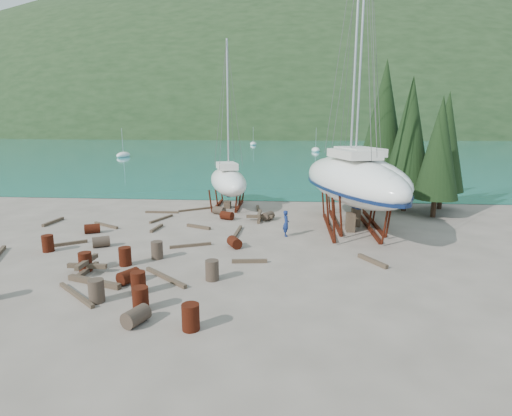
# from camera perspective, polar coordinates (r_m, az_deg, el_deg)

# --- Properties ---
(ground) EXTENTS (600.00, 600.00, 0.00)m
(ground) POSITION_cam_1_polar(r_m,az_deg,el_deg) (20.34, -5.84, -6.96)
(ground) COLOR #6A5F54
(ground) RESTS_ON ground
(bay_water) EXTENTS (700.00, 700.00, 0.00)m
(bay_water) POSITION_cam_1_polar(r_m,az_deg,el_deg) (333.99, 4.22, 10.73)
(bay_water) COLOR #197D7E
(bay_water) RESTS_ON ground
(far_hill) EXTENTS (800.00, 360.00, 110.00)m
(far_hill) POSITION_cam_1_polar(r_m,az_deg,el_deg) (338.99, 4.22, 10.74)
(far_hill) COLOR #1D3018
(far_hill) RESTS_ON ground
(far_house_left) EXTENTS (6.60, 5.60, 5.60)m
(far_house_left) POSITION_cam_1_polar(r_m,az_deg,el_deg) (218.42, -12.39, 10.66)
(far_house_left) COLOR beige
(far_house_left) RESTS_ON ground
(far_house_center) EXTENTS (6.60, 5.60, 5.60)m
(far_house_center) POSITION_cam_1_polar(r_m,az_deg,el_deg) (210.27, -1.72, 10.89)
(far_house_center) COLOR beige
(far_house_center) RESTS_ON ground
(far_house_right) EXTENTS (6.60, 5.60, 5.60)m
(far_house_right) POSITION_cam_1_polar(r_m,az_deg,el_deg) (210.60, 12.17, 10.63)
(far_house_right) COLOR beige
(far_house_right) RESTS_ON ground
(cypress_near_right) EXTENTS (3.60, 3.60, 10.00)m
(cypress_near_right) POSITION_cam_1_polar(r_m,az_deg,el_deg) (32.16, 21.08, 9.76)
(cypress_near_right) COLOR black
(cypress_near_right) RESTS_ON ground
(cypress_mid_right) EXTENTS (3.06, 3.06, 8.50)m
(cypress_mid_right) POSITION_cam_1_polar(r_m,az_deg,el_deg) (30.75, 24.69, 7.78)
(cypress_mid_right) COLOR black
(cypress_mid_right) RESTS_ON ground
(cypress_back_left) EXTENTS (4.14, 4.14, 11.50)m
(cypress_back_left) POSITION_cam_1_polar(r_m,az_deg,el_deg) (33.72, 17.74, 11.53)
(cypress_back_left) COLOR black
(cypress_back_left) RESTS_ON ground
(cypress_far_right) EXTENTS (3.24, 3.24, 9.00)m
(cypress_far_right) POSITION_cam_1_polar(r_m,az_deg,el_deg) (34.07, 25.44, 8.50)
(cypress_far_right) COLOR black
(cypress_far_right) RESTS_ON ground
(moored_boat_left) EXTENTS (2.00, 5.00, 6.05)m
(moored_boat_left) POSITION_cam_1_polar(r_m,az_deg,el_deg) (86.00, -18.42, 7.17)
(moored_boat_left) COLOR white
(moored_boat_left) RESTS_ON ground
(moored_boat_mid) EXTENTS (2.00, 5.00, 6.05)m
(moored_boat_mid) POSITION_cam_1_polar(r_m,az_deg,el_deg) (99.30, 8.52, 8.19)
(moored_boat_mid) COLOR white
(moored_boat_mid) RESTS_ON ground
(moored_boat_far) EXTENTS (2.00, 5.00, 6.05)m
(moored_boat_far) POSITION_cam_1_polar(r_m,az_deg,el_deg) (129.58, -0.40, 9.15)
(moored_boat_far) COLOR white
(moored_boat_far) RESTS_ON ground
(large_sailboat_near) EXTENTS (6.87, 12.92, 19.53)m
(large_sailboat_near) POSITION_cam_1_polar(r_m,az_deg,el_deg) (25.63, 13.41, 3.93)
(large_sailboat_near) COLOR white
(large_sailboat_near) RESTS_ON ground
(large_sailboat_far) EXTENTS (6.68, 12.86, 19.52)m
(large_sailboat_far) POSITION_cam_1_polar(r_m,az_deg,el_deg) (27.06, 14.13, 4.39)
(large_sailboat_far) COLOR white
(large_sailboat_far) RESTS_ON ground
(small_sailboat_shore) EXTENTS (4.93, 8.44, 12.86)m
(small_sailboat_shore) POSITION_cam_1_polar(r_m,az_deg,el_deg) (31.94, -4.03, 3.88)
(small_sailboat_shore) COLOR white
(small_sailboat_shore) RESTS_ON ground
(worker) EXTENTS (0.44, 0.61, 1.57)m
(worker) POSITION_cam_1_polar(r_m,az_deg,el_deg) (23.74, 4.32, -2.20)
(worker) COLOR navy
(worker) RESTS_ON ground
(drum_1) EXTENTS (0.88, 1.04, 0.58)m
(drum_1) POSITION_cam_1_polar(r_m,az_deg,el_deg) (14.30, -16.77, -14.59)
(drum_1) COLOR #2D2823
(drum_1) RESTS_ON ground
(drum_2) EXTENTS (1.04, 0.89, 0.58)m
(drum_2) POSITION_cam_1_polar(r_m,az_deg,el_deg) (26.41, -22.35, -2.73)
(drum_2) COLOR #501E0D
(drum_2) RESTS_ON ground
(drum_3) EXTENTS (0.58, 0.58, 0.88)m
(drum_3) POSITION_cam_1_polar(r_m,az_deg,el_deg) (15.16, -16.17, -12.37)
(drum_3) COLOR #501E0D
(drum_3) RESTS_ON ground
(drum_4) EXTENTS (1.04, 0.90, 0.58)m
(drum_4) POSITION_cam_1_polar(r_m,az_deg,el_deg) (27.94, -4.17, -1.09)
(drum_4) COLOR #501E0D
(drum_4) RESTS_ON ground
(drum_5) EXTENTS (0.58, 0.58, 0.88)m
(drum_5) POSITION_cam_1_polar(r_m,az_deg,el_deg) (20.45, -13.96, -5.85)
(drum_5) COLOR #2D2823
(drum_5) RESTS_ON ground
(drum_6) EXTENTS (0.93, 1.05, 0.58)m
(drum_6) POSITION_cam_1_polar(r_m,az_deg,el_deg) (21.66, -3.10, -4.92)
(drum_6) COLOR #501E0D
(drum_6) RESTS_ON ground
(drum_7) EXTENTS (0.58, 0.58, 0.88)m
(drum_7) POSITION_cam_1_polar(r_m,az_deg,el_deg) (13.53, -9.32, -15.12)
(drum_7) COLOR #501E0D
(drum_7) RESTS_ON ground
(drum_8) EXTENTS (0.58, 0.58, 0.88)m
(drum_8) POSITION_cam_1_polar(r_m,az_deg,el_deg) (23.61, -27.60, -4.50)
(drum_8) COLOR #501E0D
(drum_8) RESTS_ON ground
(drum_9) EXTENTS (1.04, 0.90, 0.58)m
(drum_9) POSITION_cam_1_polar(r_m,az_deg,el_deg) (29.65, -5.30, -0.35)
(drum_9) COLOR #2D2823
(drum_9) RESTS_ON ground
(drum_10) EXTENTS (0.58, 0.58, 0.88)m
(drum_10) POSITION_cam_1_polar(r_m,az_deg,el_deg) (16.63, -16.45, -10.17)
(drum_10) COLOR #501E0D
(drum_10) RESTS_ON ground
(drum_11) EXTENTS (0.95, 1.05, 0.58)m
(drum_11) POSITION_cam_1_polar(r_m,az_deg,el_deg) (27.75, 1.71, -1.15)
(drum_11) COLOR #2D2823
(drum_11) RESTS_ON ground
(drum_12) EXTENTS (0.93, 1.05, 0.58)m
(drum_12) POSITION_cam_1_polar(r_m,az_deg,el_deg) (17.80, -17.72, -9.28)
(drum_12) COLOR #501E0D
(drum_12) RESTS_ON ground
(drum_13) EXTENTS (0.58, 0.58, 0.88)m
(drum_13) POSITION_cam_1_polar(r_m,az_deg,el_deg) (19.81, -23.21, -7.07)
(drum_13) COLOR #501E0D
(drum_13) RESTS_ON ground
(drum_14) EXTENTS (0.58, 0.58, 0.88)m
(drum_14) POSITION_cam_1_polar(r_m,az_deg,el_deg) (19.92, -18.20, -6.58)
(drum_14) COLOR #501E0D
(drum_14) RESTS_ON ground
(drum_15) EXTENTS (1.05, 0.94, 0.58)m
(drum_15) POSITION_cam_1_polar(r_m,az_deg,el_deg) (23.31, -21.25, -4.52)
(drum_15) COLOR #2D2823
(drum_15) RESTS_ON ground
(drum_16) EXTENTS (0.58, 0.58, 0.88)m
(drum_16) POSITION_cam_1_polar(r_m,az_deg,el_deg) (16.36, -21.84, -10.93)
(drum_16) COLOR #2D2823
(drum_16) RESTS_ON ground
(drum_17) EXTENTS (0.58, 0.58, 0.88)m
(drum_17) POSITION_cam_1_polar(r_m,az_deg,el_deg) (17.33, -6.29, -8.83)
(drum_17) COLOR #2D2823
(drum_17) RESTS_ON ground
(timber_0) EXTENTS (2.41, 1.75, 0.14)m
(timber_0) POSITION_cam_1_polar(r_m,az_deg,el_deg) (31.34, -8.56, -0.18)
(timber_0) COLOR brown
(timber_0) RESTS_ON ground
(timber_1) EXTENTS (1.15, 1.75, 0.19)m
(timber_1) POSITION_cam_1_polar(r_m,az_deg,el_deg) (20.16, 16.29, -7.27)
(timber_1) COLOR brown
(timber_1) RESTS_ON ground
(timber_2) EXTENTS (0.29, 2.18, 0.19)m
(timber_2) POSITION_cam_1_polar(r_m,az_deg,el_deg) (30.21, -26.99, -1.77)
(timber_2) COLOR brown
(timber_2) RESTS_ON ground
(timber_3) EXTENTS (2.41, 2.04, 0.15)m
(timber_3) POSITION_cam_1_polar(r_m,az_deg,el_deg) (17.28, -24.32, -11.22)
(timber_3) COLOR brown
(timber_3) RESTS_ON ground
(timber_4) EXTENTS (0.32, 1.70, 0.17)m
(timber_4) POSITION_cam_1_polar(r_m,az_deg,el_deg) (26.10, -14.01, -2.81)
(timber_4) COLOR brown
(timber_4) RESTS_ON ground
(timber_5) EXTENTS (2.37, 2.06, 0.16)m
(timber_5) POSITION_cam_1_polar(r_m,az_deg,el_deg) (17.88, -12.82, -9.62)
(timber_5) COLOR brown
(timber_5) RESTS_ON ground
(timber_6) EXTENTS (0.42, 1.74, 0.19)m
(timber_6) POSITION_cam_1_polar(r_m,az_deg,el_deg) (31.27, 0.29, -0.02)
(timber_6) COLOR brown
(timber_6) RESTS_ON ground
(timber_7) EXTENTS (1.71, 0.36, 0.17)m
(timber_7) POSITION_cam_1_polar(r_m,az_deg,el_deg) (19.38, -0.93, -7.59)
(timber_7) COLOR brown
(timber_7) RESTS_ON ground
(timber_8) EXTENTS (1.72, 0.95, 0.19)m
(timber_8) POSITION_cam_1_polar(r_m,az_deg,el_deg) (25.90, -8.22, -2.67)
(timber_8) COLOR brown
(timber_8) RESTS_ON ground
(timber_9) EXTENTS (2.52, 0.18, 0.15)m
(timber_9) POSITION_cam_1_polar(r_m,az_deg,el_deg) (30.78, -13.29, -0.58)
(timber_9) COLOR brown
(timber_9) RESTS_ON ground
(timber_10) EXTENTS (0.25, 2.58, 0.16)m
(timber_10) POSITION_cam_1_polar(r_m,az_deg,el_deg) (24.54, -2.65, -3.40)
(timber_10) COLOR brown
(timber_10) RESTS_ON ground
(timber_11) EXTENTS (2.14, 1.05, 0.15)m
(timber_11) POSITION_cam_1_polar(r_m,az_deg,el_deg) (22.12, -9.32, -5.29)
(timber_11) COLOR brown
(timber_11) RESTS_ON ground
(timber_12) EXTENTS (1.70, 1.28, 0.17)m
(timber_12) POSITION_cam_1_polar(r_m,az_deg,el_deg) (24.44, -25.22, -4.61)
(timber_12) COLOR brown
(timber_12) RESTS_ON ground
(timber_15) EXTENTS (0.97, 2.37, 0.15)m
(timber_15) POSITION_cam_1_polar(r_m,az_deg,el_deg) (28.64, -13.35, -1.51)
(timber_15) COLOR brown
(timber_15) RESTS_ON ground
(timber_16) EXTENTS (2.64, 1.08, 0.23)m
(timber_16) POSITION_cam_1_polar(r_m,az_deg,el_deg) (18.19, -22.14, -9.74)
(timber_16) COLOR brown
(timber_16) RESTS_ON ground
(timber_17) EXTENTS (2.12, 1.34, 0.16)m
(timber_17) POSITION_cam_1_polar(r_m,az_deg,el_deg) (27.85, -20.64, -2.32)
(timber_17) COLOR brown
(timber_17) RESTS_ON ground
(timber_pile_fore) EXTENTS (1.80, 1.80, 0.60)m
(timber_pile_fore) POSITION_cam_1_polar(r_m,az_deg,el_deg) (19.66, -22.98, -7.62)
(timber_pile_fore) COLOR brown
(timber_pile_fore) RESTS_ON ground
(timber_pile_aft) EXTENTS (1.80, 1.80, 0.60)m
(timber_pile_aft) POSITION_cam_1_polar(r_m,az_deg,el_deg) (27.55, 0.49, -1.22)
(timber_pile_aft) COLOR brown
(timber_pile_aft) RESTS_ON ground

